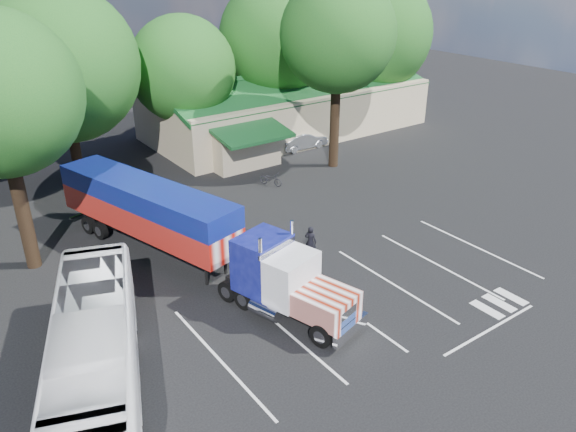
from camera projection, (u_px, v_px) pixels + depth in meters
ground at (269, 254)px, 29.93m from camera, size 120.00×120.00×0.00m
event_hall at (286, 107)px, 49.30m from camera, size 24.20×14.12×5.55m
tree_row_c at (61, 65)px, 35.76m from camera, size 10.00×10.00×13.05m
tree_row_d at (182, 69)px, 42.07m from camera, size 8.00×8.00×10.60m
tree_row_e at (277, 38)px, 46.54m from camera, size 9.60×9.60×12.90m
tree_row_f at (375, 34)px, 51.05m from camera, size 10.40×10.40×13.00m
tree_near_right at (338, 35)px, 38.18m from camera, size 8.00×8.00×13.50m
semi_truck at (179, 224)px, 28.06m from camera, size 7.36×18.88×3.97m
woman at (311, 242)px, 29.30m from camera, size 0.70×0.77×1.76m
bicycle at (271, 179)px, 38.51m from camera, size 1.28×1.80×0.90m
tour_bus at (95, 352)px, 20.01m from camera, size 6.70×12.16×3.32m
silver_sedan at (302, 140)px, 45.55m from camera, size 4.30×1.53×1.41m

